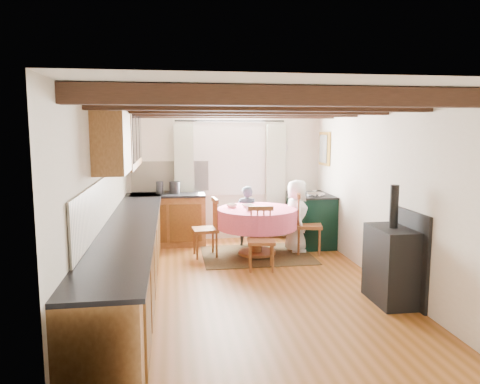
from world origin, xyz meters
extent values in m
cube|color=brown|center=(0.00, 0.00, 0.00)|extent=(3.60, 5.50, 0.00)
cube|color=white|center=(0.00, 0.00, 2.40)|extent=(3.60, 5.50, 0.00)
cube|color=silver|center=(0.00, 2.75, 1.20)|extent=(3.60, 0.00, 2.40)
cube|color=silver|center=(0.00, -2.75, 1.20)|extent=(3.60, 0.00, 2.40)
cube|color=silver|center=(-1.80, 0.00, 1.20)|extent=(0.00, 5.50, 2.40)
cube|color=silver|center=(1.80, 0.00, 1.20)|extent=(0.00, 5.50, 2.40)
cube|color=#382115|center=(0.00, -2.00, 2.31)|extent=(3.60, 0.16, 0.16)
cube|color=#382115|center=(0.00, -1.00, 2.31)|extent=(3.60, 0.16, 0.16)
cube|color=#382115|center=(0.00, 0.00, 2.31)|extent=(3.60, 0.16, 0.16)
cube|color=#382115|center=(0.00, 1.00, 2.31)|extent=(3.60, 0.16, 0.16)
cube|color=#382115|center=(0.00, 2.00, 2.31)|extent=(3.60, 0.16, 0.16)
cube|color=beige|center=(-1.78, 0.30, 1.20)|extent=(0.02, 4.50, 0.55)
cube|color=beige|center=(-1.00, 2.73, 1.20)|extent=(1.40, 0.02, 0.55)
cube|color=olive|center=(-1.50, 0.00, 0.44)|extent=(0.60, 5.30, 0.88)
cube|color=olive|center=(-1.05, 2.45, 0.44)|extent=(1.30, 0.60, 0.88)
cube|color=black|center=(-1.48, 0.00, 0.90)|extent=(0.64, 5.30, 0.04)
cube|color=black|center=(-1.05, 2.43, 0.90)|extent=(1.30, 0.64, 0.04)
cube|color=olive|center=(-1.63, 1.20, 1.95)|extent=(0.34, 1.80, 0.90)
cube|color=olive|center=(-1.63, -0.30, 1.90)|extent=(0.34, 0.90, 0.70)
cube|color=white|center=(0.10, 2.73, 1.60)|extent=(1.34, 0.03, 1.54)
cube|color=white|center=(0.10, 2.74, 1.60)|extent=(1.20, 0.01, 1.40)
cube|color=beige|center=(-0.75, 2.65, 1.10)|extent=(0.35, 0.10, 2.10)
cube|color=beige|center=(0.95, 2.65, 1.10)|extent=(0.35, 0.10, 2.10)
cylinder|color=black|center=(0.10, 2.65, 2.20)|extent=(2.00, 0.03, 0.03)
cube|color=gold|center=(1.77, 2.30, 1.70)|extent=(0.04, 0.50, 0.60)
cylinder|color=silver|center=(1.05, 2.72, 1.70)|extent=(0.30, 0.02, 0.30)
cube|color=black|center=(0.38, 1.50, 0.01)|extent=(1.77, 1.38, 0.01)
imported|color=#2A3741|center=(0.32, 2.13, 0.54)|extent=(0.43, 0.32, 1.07)
imported|color=white|center=(1.09, 1.65, 0.61)|extent=(0.46, 0.64, 1.22)
imported|color=silver|center=(0.26, 1.63, 0.80)|extent=(0.26, 0.26, 0.05)
imported|color=silver|center=(-0.01, 1.66, 0.81)|extent=(0.21, 0.21, 0.06)
imported|color=silver|center=(0.21, 1.28, 0.83)|extent=(0.14, 0.14, 0.10)
cylinder|color=#262628|center=(-1.19, 2.45, 1.03)|extent=(0.13, 0.13, 0.22)
cylinder|color=#262628|center=(-0.92, 2.46, 1.03)|extent=(0.19, 0.19, 0.21)
camera|label=1|loc=(-0.97, -5.63, 2.04)|focal=34.09mm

